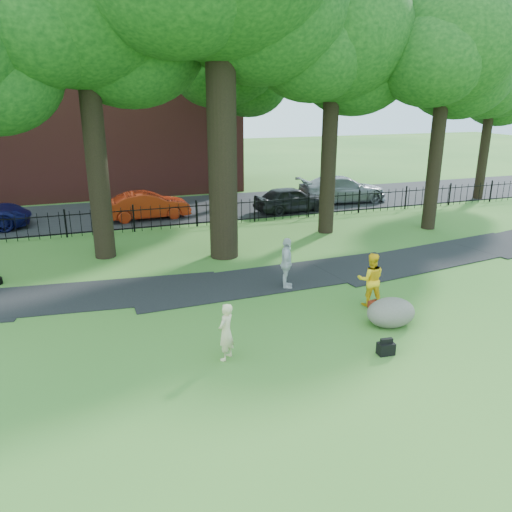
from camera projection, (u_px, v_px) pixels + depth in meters
name	position (u px, v px, depth m)	size (l,w,h in m)	color
ground	(293.00, 330.00, 13.70)	(120.00, 120.00, 0.00)	#306824
footpath	(276.00, 279.00, 17.52)	(36.00, 2.60, 0.03)	black
street	(181.00, 209.00, 28.08)	(80.00, 7.00, 0.02)	black
iron_fence	(197.00, 214.00, 24.30)	(44.00, 0.04, 1.20)	black
brick_building	(92.00, 97.00, 32.17)	(18.00, 8.00, 12.00)	maroon
tree_row	(223.00, 40.00, 18.89)	(26.82, 7.96, 12.42)	black
woman	(226.00, 332.00, 12.01)	(0.53, 0.35, 1.45)	beige
man	(371.00, 279.00, 15.11)	(0.81, 0.63, 1.67)	yellow
pedestrian	(286.00, 263.00, 16.45)	(1.01, 0.42, 1.73)	silver
boulder	(391.00, 311.00, 13.96)	(1.41, 1.06, 0.82)	slate
backpack	(386.00, 349.00, 12.40)	(0.41, 0.26, 0.31)	black
red_bag	(374.00, 304.00, 15.13)	(0.32, 0.20, 0.22)	maroon
red_sedan	(148.00, 205.00, 25.78)	(1.49, 4.27, 1.41)	#A0230C
grey_car	(291.00, 199.00, 27.37)	(1.65, 4.10, 1.40)	black
silver_car	(342.00, 189.00, 29.75)	(2.19, 5.38, 1.56)	gray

